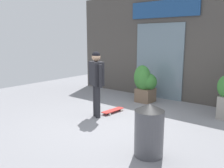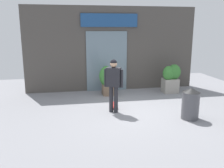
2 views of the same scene
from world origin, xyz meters
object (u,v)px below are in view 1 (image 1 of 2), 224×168
object	(u,v)px
skateboard	(113,110)
planter_box_right	(145,83)
skateboarder	(96,77)
trash_bin	(149,130)

from	to	relation	value
skateboard	planter_box_right	size ratio (longest dim) A/B	0.63
skateboarder	skateboard	xyz separation A→B (m)	(0.11, 0.55, -0.99)
trash_bin	skateboarder	bearing A→B (deg)	155.11
skateboarder	skateboard	world-z (taller)	skateboarder
skateboarder	trash_bin	world-z (taller)	skateboarder
skateboard	skateboarder	bearing A→B (deg)	172.58
skateboarder	planter_box_right	size ratio (longest dim) A/B	1.44
planter_box_right	skateboarder	bearing A→B (deg)	-95.20
skateboard	planter_box_right	world-z (taller)	planter_box_right
skateboard	trash_bin	distance (m)	2.59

